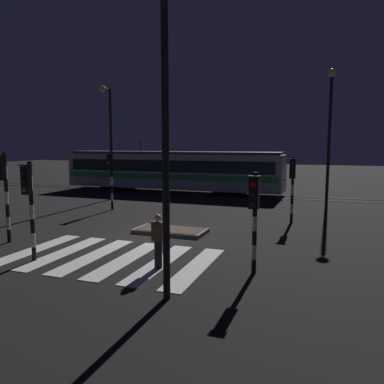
{
  "coord_description": "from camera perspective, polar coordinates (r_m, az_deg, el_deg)",
  "views": [
    {
      "loc": [
        7.04,
        -14.2,
        3.84
      ],
      "look_at": [
        0.22,
        3.98,
        1.4
      ],
      "focal_mm": 35.86,
      "sensor_mm": 36.0,
      "label": 1
    }
  ],
  "objects": [
    {
      "name": "traffic_island",
      "position": [
        16.79,
        -3.21,
        -5.76
      ],
      "size": [
        3.1,
        1.47,
        0.18
      ],
      "color": "slate",
      "rests_on": "ground"
    },
    {
      "name": "crosswalk_zebra",
      "position": [
        13.46,
        -12.16,
        -9.53
      ],
      "size": [
        6.95,
        4.47,
        0.02
      ],
      "color": "silver",
      "rests_on": "ground"
    },
    {
      "name": "traffic_light_corner_far_right",
      "position": [
        19.05,
        14.71,
        1.82
      ],
      "size": [
        0.36,
        0.42,
        3.25
      ],
      "color": "black",
      "rests_on": "ground"
    },
    {
      "name": "traffic_light_corner_near_right",
      "position": [
        11.28,
        9.25,
        -2.35
      ],
      "size": [
        0.36,
        0.42,
        3.03
      ],
      "color": "black",
      "rests_on": "ground"
    },
    {
      "name": "street_lamp_near_kerb",
      "position": [
        9.02,
        -4.65,
        13.38
      ],
      "size": [
        0.44,
        1.21,
        7.67
      ],
      "color": "black",
      "rests_on": "ground"
    },
    {
      "name": "rail_near",
      "position": [
        28.42,
        6.02,
        -0.61
      ],
      "size": [
        80.0,
        0.12,
        0.03
      ],
      "primitive_type": "cube",
      "color": "#59595E",
      "rests_on": "ground"
    },
    {
      "name": "rail_far",
      "position": [
        29.8,
        6.72,
        -0.26
      ],
      "size": [
        80.0,
        0.12,
        0.03
      ],
      "primitive_type": "cube",
      "color": "#59595E",
      "rests_on": "ground"
    },
    {
      "name": "pedestrian_waiting_at_kerb",
      "position": [
        11.92,
        -5.07,
        -7.26
      ],
      "size": [
        0.36,
        0.24,
        1.71
      ],
      "color": "black",
      "rests_on": "ground"
    },
    {
      "name": "street_lamp_trackside_right",
      "position": [
        23.81,
        19.8,
        9.49
      ],
      "size": [
        0.44,
        1.21,
        7.97
      ],
      "color": "black",
      "rests_on": "ground"
    },
    {
      "name": "tram",
      "position": [
        30.64,
        -3.18,
        3.24
      ],
      "size": [
        17.94,
        2.58,
        4.15
      ],
      "color": "#B2BCC1",
      "rests_on": "ground"
    },
    {
      "name": "traffic_light_corner_far_left",
      "position": [
        22.64,
        -12.03,
        2.93
      ],
      "size": [
        0.36,
        0.42,
        3.38
      ],
      "color": "black",
      "rests_on": "ground"
    },
    {
      "name": "street_lamp_trackside_left",
      "position": [
        26.97,
        -12.25,
        9.06
      ],
      "size": [
        0.44,
        1.21,
        7.65
      ],
      "color": "black",
      "rests_on": "ground"
    },
    {
      "name": "ground_plane",
      "position": [
        16.3,
        -5.7,
        -6.49
      ],
      "size": [
        120.0,
        120.0,
        0.0
      ],
      "primitive_type": "plane",
      "color": "black"
    },
    {
      "name": "traffic_light_corner_near_left",
      "position": [
        16.4,
        -26.16,
        1.1
      ],
      "size": [
        0.36,
        0.42,
        3.51
      ],
      "color": "black",
      "rests_on": "ground"
    },
    {
      "name": "traffic_light_kerb_mid_left",
      "position": [
        13.41,
        -23.08,
        -0.58
      ],
      "size": [
        0.36,
        0.42,
        3.28
      ],
      "color": "black",
      "rests_on": "ground"
    }
  ]
}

